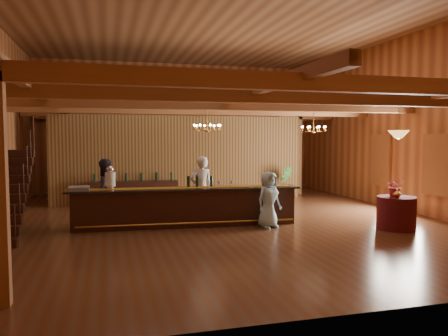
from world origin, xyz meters
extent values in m
plane|color=brown|center=(0.00, 0.00, 0.00)|extent=(14.00, 14.00, 0.00)
plane|color=#8C5F3C|center=(0.00, 0.00, 5.50)|extent=(14.00, 14.00, 0.00)
cube|color=#B06A3A|center=(0.00, 7.00, 2.75)|extent=(12.00, 0.10, 5.50)
cube|color=#B06A3A|center=(0.00, -7.00, 2.75)|extent=(12.00, 0.10, 5.50)
cube|color=#B06A3A|center=(6.00, 0.00, 2.75)|extent=(0.10, 14.00, 5.50)
cube|color=brown|center=(0.00, -5.50, 3.20)|extent=(11.90, 0.20, 0.28)
cube|color=brown|center=(0.00, -3.00, 3.20)|extent=(11.90, 0.20, 0.28)
cube|color=brown|center=(0.00, -0.50, 3.20)|extent=(11.90, 0.20, 0.28)
cube|color=brown|center=(0.00, 2.00, 3.20)|extent=(11.90, 0.20, 0.28)
cube|color=brown|center=(0.00, 4.50, 3.20)|extent=(11.90, 0.20, 0.28)
cube|color=brown|center=(0.00, 6.80, 3.20)|extent=(11.90, 0.20, 0.28)
cube|color=brown|center=(-4.50, 0.00, 3.34)|extent=(0.18, 13.90, 0.22)
cube|color=brown|center=(0.00, 0.00, 3.34)|extent=(0.18, 13.90, 0.22)
cube|color=brown|center=(4.50, 0.00, 3.34)|extent=(0.18, 13.90, 0.22)
cube|color=brown|center=(-4.50, 4.50, 1.60)|extent=(0.20, 0.20, 3.20)
cube|color=brown|center=(4.50, 4.50, 1.60)|extent=(0.20, 0.20, 3.20)
cube|color=brown|center=(-4.50, -5.50, 1.60)|extent=(0.20, 0.20, 3.20)
cube|color=brown|center=(-0.50, 3.50, 1.55)|extent=(9.00, 0.18, 3.10)
cube|color=white|center=(5.95, -1.60, 1.55)|extent=(0.12, 1.05, 1.75)
cube|color=white|center=(5.95, 1.00, 1.55)|extent=(0.12, 1.05, 1.75)
cube|color=black|center=(-5.45, -1.16, 0.70)|extent=(1.00, 0.28, 0.20)
cube|color=black|center=(-5.45, -0.88, 0.90)|extent=(1.00, 0.28, 0.20)
cube|color=black|center=(-5.45, -0.60, 1.10)|extent=(1.00, 0.28, 0.20)
cube|color=black|center=(-5.45, -0.32, 1.30)|extent=(1.00, 0.28, 0.20)
cube|color=black|center=(-5.45, -0.04, 1.50)|extent=(1.00, 0.28, 0.20)
cube|color=black|center=(-5.45, 0.24, 1.70)|extent=(1.00, 0.28, 0.20)
cube|color=black|center=(-5.45, 0.52, 1.90)|extent=(1.00, 0.28, 0.20)
cube|color=black|center=(1.00, 5.50, 0.55)|extent=(1.20, 0.60, 1.10)
cube|color=brown|center=(-2.00, 5.50, 0.50)|extent=(1.00, 0.60, 1.00)
cube|color=black|center=(-1.10, -0.75, 0.48)|extent=(5.78, 1.00, 0.96)
cube|color=black|center=(-1.10, -0.75, 0.98)|extent=(6.07, 1.14, 0.05)
cube|color=maroon|center=(-1.10, -0.75, 1.01)|extent=(5.66, 0.75, 0.01)
cylinder|color=#C18533|center=(-1.10, -1.14, 0.14)|extent=(5.55, 0.41, 0.05)
cylinder|color=silver|center=(-3.02, -0.58, 1.05)|extent=(0.18, 0.18, 0.08)
cylinder|color=silver|center=(-3.02, -0.58, 1.27)|extent=(0.26, 0.26, 0.36)
sphere|color=silver|center=(-3.02, -0.58, 1.52)|extent=(0.18, 0.18, 0.18)
cube|color=gray|center=(-3.77, -0.63, 1.06)|extent=(0.50, 0.50, 0.10)
cube|color=brown|center=(0.96, -0.95, 1.16)|extent=(0.06, 0.06, 0.30)
cube|color=brown|center=(1.24, -0.95, 1.16)|extent=(0.06, 0.06, 0.30)
cylinder|color=brown|center=(1.10, -0.95, 1.19)|extent=(0.24, 0.24, 0.24)
cylinder|color=black|center=(-1.02, -0.64, 1.16)|extent=(0.07, 0.07, 0.30)
cylinder|color=black|center=(-0.79, -0.66, 1.16)|extent=(0.07, 0.07, 0.30)
cylinder|color=black|center=(-0.41, -0.68, 1.16)|extent=(0.07, 0.07, 0.30)
cube|color=black|center=(-2.22, 3.12, 0.42)|extent=(3.00, 0.69, 0.84)
cylinder|color=#4C1320|center=(3.96, -2.54, 0.41)|extent=(0.96, 0.96, 0.83)
cylinder|color=#C18533|center=(-0.24, 0.50, 2.86)|extent=(0.02, 0.02, 0.68)
sphere|color=#C18533|center=(-0.24, 0.50, 2.52)|extent=(0.12, 0.12, 0.12)
torus|color=#C18533|center=(-0.24, 0.50, 2.62)|extent=(0.80, 0.80, 0.04)
cylinder|color=#C18533|center=(3.32, 0.84, 2.85)|extent=(0.02, 0.02, 0.69)
sphere|color=#C18533|center=(3.32, 0.84, 2.51)|extent=(0.12, 0.12, 0.12)
torus|color=#C18533|center=(3.32, 0.84, 2.61)|extent=(0.80, 0.80, 0.04)
cylinder|color=#C18533|center=(3.96, -2.54, 2.80)|extent=(0.02, 0.02, 0.80)
cone|color=gold|center=(3.96, -2.54, 2.40)|extent=(0.52, 0.52, 0.20)
imported|color=silver|center=(-0.55, -0.06, 0.90)|extent=(0.69, 0.49, 1.80)
imported|color=#27273B|center=(-3.18, 0.05, 0.88)|extent=(1.07, 0.99, 1.75)
imported|color=#A8D9ED|center=(0.91, -1.52, 0.73)|extent=(0.83, 0.68, 1.45)
imported|color=#35732E|center=(3.20, 2.97, 0.63)|extent=(0.70, 0.56, 1.26)
imported|color=#AC2338|center=(3.95, -2.49, 1.08)|extent=(0.56, 0.52, 0.51)
imported|color=#C18533|center=(3.87, -2.67, 0.99)|extent=(0.22, 0.22, 0.33)
camera|label=1|loc=(-3.08, -11.96, 2.32)|focal=35.00mm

